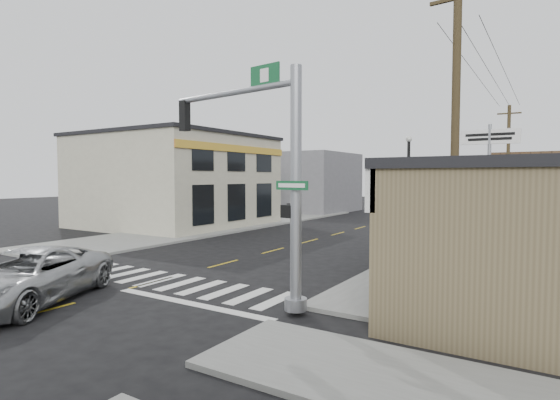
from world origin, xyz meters
The scene contains 20 objects.
ground centered at (0.00, 0.00, 0.00)m, with size 140.00×140.00×0.00m, color black.
sidewalk_right centered at (9.00, 13.00, 0.07)m, with size 6.00×38.00×0.13m, color slate.
sidewalk_left centered at (-9.00, 13.00, 0.07)m, with size 6.00×38.00×0.13m, color slate.
center_line centered at (0.00, 8.00, 0.01)m, with size 0.12×56.00×0.01m, color gold.
crosswalk centered at (0.00, 0.40, 0.01)m, with size 11.00×2.20×0.01m, color silver.
left_building centered at (-13.00, 14.00, 3.40)m, with size 12.00×12.00×6.80m, color #BBB79C.
bldg_distant_right centered at (12.00, 30.00, 2.80)m, with size 8.00×10.00×5.60m, color brown.
bldg_distant_left centered at (-11.00, 32.00, 3.20)m, with size 9.00×10.00×6.40m, color slate.
suv centered at (-1.15, -3.79, 0.81)m, with size 2.70×5.86×1.63m, color #A3A6A8.
traffic_signal_pole centered at (5.39, -0.45, 4.19)m, with size 5.39×0.39×6.83m.
guide_sign centered at (6.92, 6.54, 1.93)m, with size 1.59×0.13×2.77m.
fire_hydrant centered at (8.13, 6.70, 0.54)m, with size 0.24×0.24×0.76m.
ped_crossing_sign centered at (8.05, 10.18, 1.85)m, with size 0.97×0.07×2.49m.
lamp_post centered at (6.36, 10.05, 3.37)m, with size 0.73×0.57×5.59m.
dance_center_sign centered at (9.00, 16.77, 5.16)m, with size 3.13×0.20×6.66m.
bare_tree centered at (9.86, 3.86, 3.86)m, with size 2.37×2.37×4.74m.
shrub_front centered at (9.78, 5.13, 0.58)m, with size 1.20×1.20×0.90m, color #263D1B.
shrub_back centered at (8.09, 7.48, 0.55)m, with size 1.13×1.13×0.85m, color black.
utility_pole_near centered at (9.50, 3.68, 5.12)m, with size 1.69×0.25×9.73m.
utility_pole_far centered at (9.50, 22.64, 4.49)m, with size 1.48×0.22×8.50m.
Camera 1 is at (12.09, -10.69, 3.78)m, focal length 28.00 mm.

